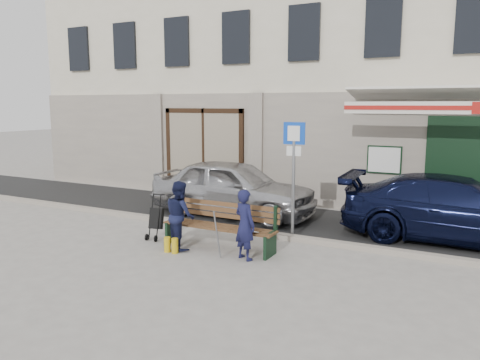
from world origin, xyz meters
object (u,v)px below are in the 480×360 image
Objects in this scene: car_silver at (233,188)px; bench at (217,226)px; car_navy at (458,209)px; man at (245,225)px; parking_sign at (294,162)px; woman at (180,215)px; stroller at (156,219)px.

car_silver reaches higher than bench.
car_navy reaches higher than man.
parking_sign is 2.62m from woman.
car_silver is at bearing 111.80° from bench.
car_navy is 3.59m from parking_sign.
man is at bearing -104.74° from parking_sign.
woman reaches higher than bench.
stroller is (-0.85, 0.32, -0.26)m from woman.
bench is at bearing -1.12° from man.
car_navy is at bearing 32.71° from bench.
man is 1.45m from woman.
car_navy reaches higher than stroller.
car_navy is 4.64m from man.
man is (0.80, -0.35, 0.21)m from bench.
parking_sign is 1.99m from man.
car_silver is at bearing 144.56° from parking_sign.
stroller is (-0.46, -2.65, -0.31)m from car_silver.
bench reaches higher than stroller.
man reaches higher than stroller.
car_silver reaches higher than car_navy.
bench is (-4.26, -2.73, -0.23)m from car_navy.
car_silver is at bearing -45.17° from woman.
parking_sign is at bearing -77.29° from man.
car_silver is 2.67m from parking_sign.
car_silver reaches higher than woman.
car_navy is at bearing -89.18° from car_silver.
man is 0.97× the size of woman.
car_silver is 2.71m from stroller.
car_silver is 2.83m from bench.
woman is (-1.75, -1.69, -0.98)m from parking_sign.
woman is at bearing 22.74° from man.
parking_sign is 3.19m from stroller.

